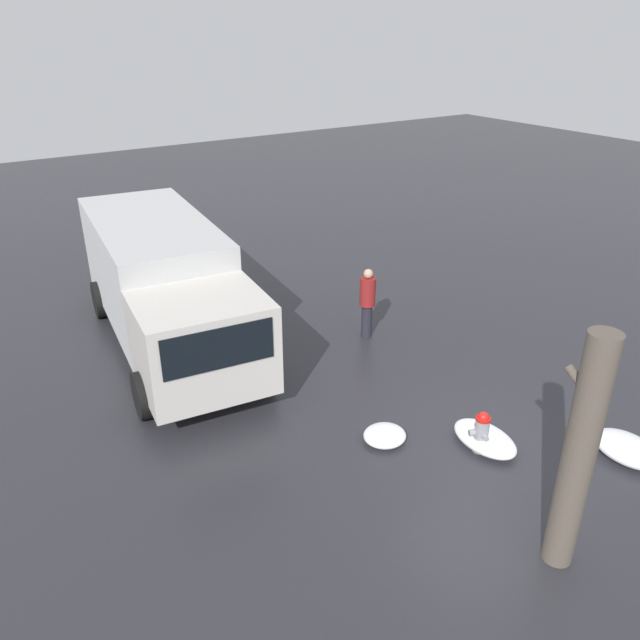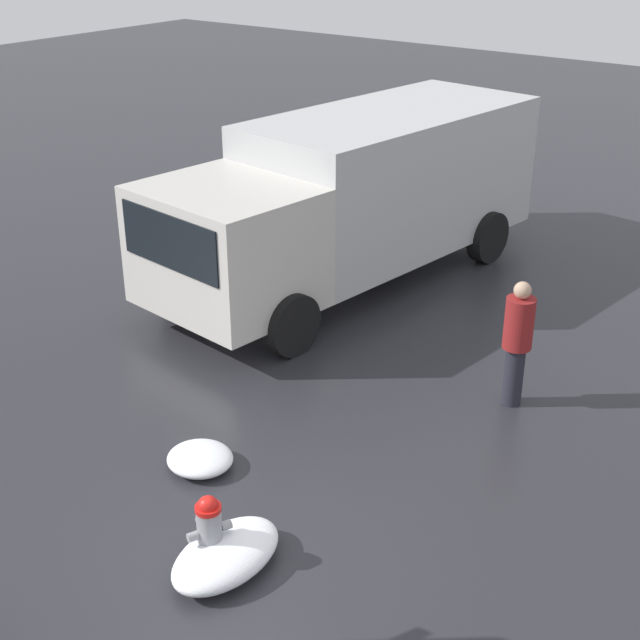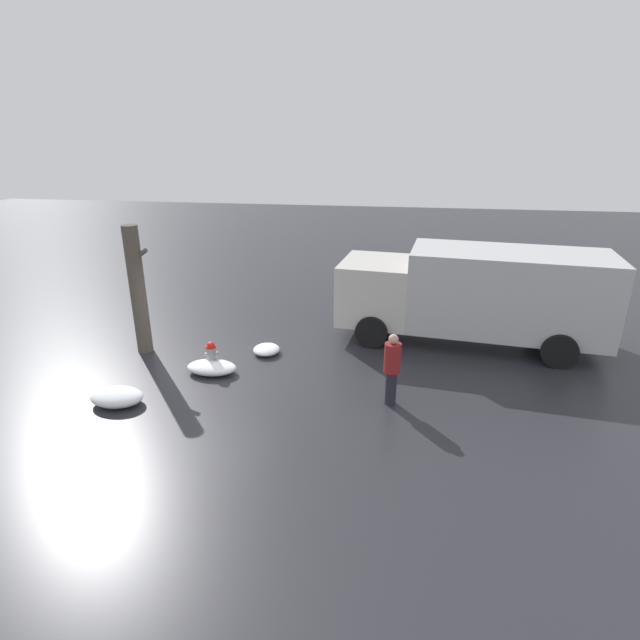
# 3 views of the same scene
# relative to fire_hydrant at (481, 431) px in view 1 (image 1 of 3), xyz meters

# --- Properties ---
(ground_plane) EXTENTS (60.00, 60.00, 0.00)m
(ground_plane) POSITION_rel_fire_hydrant_xyz_m (-0.00, -0.00, -0.40)
(ground_plane) COLOR #28282D
(fire_hydrant) EXTENTS (0.44, 0.35, 0.78)m
(fire_hydrant) POSITION_rel_fire_hydrant_xyz_m (0.00, 0.00, 0.00)
(fire_hydrant) COLOR gray
(fire_hydrant) RESTS_ON ground_plane
(tree_trunk) EXTENTS (0.62, 0.41, 3.45)m
(tree_trunk) POSITION_rel_fire_hydrant_xyz_m (-2.25, 0.85, 1.34)
(tree_trunk) COLOR brown
(tree_trunk) RESTS_ON ground_plane
(delivery_truck) EXTENTS (7.43, 3.26, 2.67)m
(delivery_truck) POSITION_rel_fire_hydrant_xyz_m (6.66, 2.94, 1.08)
(delivery_truck) COLOR beige
(delivery_truck) RESTS_ON ground_plane
(pedestrian) EXTENTS (0.36, 0.36, 1.66)m
(pedestrian) POSITION_rel_fire_hydrant_xyz_m (4.47, -0.97, 0.51)
(pedestrian) COLOR #23232D
(pedestrian) RESTS_ON ground_plane
(snow_pile_by_hydrant) EXTENTS (1.18, 0.83, 0.35)m
(snow_pile_by_hydrant) POSITION_rel_fire_hydrant_xyz_m (-1.49, -1.93, -0.22)
(snow_pile_by_hydrant) COLOR white
(snow_pile_by_hydrant) RESTS_ON ground_plane
(snow_pile_curbside) EXTENTS (0.72, 0.76, 0.24)m
(snow_pile_curbside) POSITION_rel_fire_hydrant_xyz_m (1.09, 1.19, -0.28)
(snow_pile_curbside) COLOR white
(snow_pile_curbside) RESTS_ON ground_plane
(snow_pile_by_tree) EXTENTS (1.25, 0.77, 0.31)m
(snow_pile_by_tree) POSITION_rel_fire_hydrant_xyz_m (0.04, -0.16, -0.24)
(snow_pile_by_tree) COLOR white
(snow_pile_by_tree) RESTS_ON ground_plane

